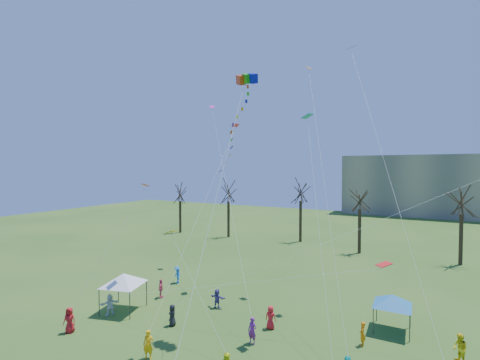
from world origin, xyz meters
The scene contains 7 objects.
distant_building centered at (22.00, 82.00, 7.50)m, with size 60.00×14.00×15.00m, color gray.
bare_tree_row centered at (2.15, 35.21, 6.81)m, with size 68.05×8.76×10.25m.
big_box_kite centered at (-1.58, 6.53, 14.42)m, with size 1.96×5.68×18.37m.
canopy_tent_white centered at (-11.68, 5.34, 2.63)m, with size 3.98×3.98×3.10m.
canopy_tent_blue centered at (8.12, 12.03, 2.25)m, with size 3.55×3.55×2.66m.
festival_crowd centered at (-0.16, 5.46, 0.86)m, with size 26.53×13.63×1.86m.
small_kites_aloft centered at (-0.29, 11.18, 13.35)m, with size 28.19×19.52×32.03m.
Camera 1 is at (9.65, -14.09, 11.76)m, focal length 25.00 mm.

